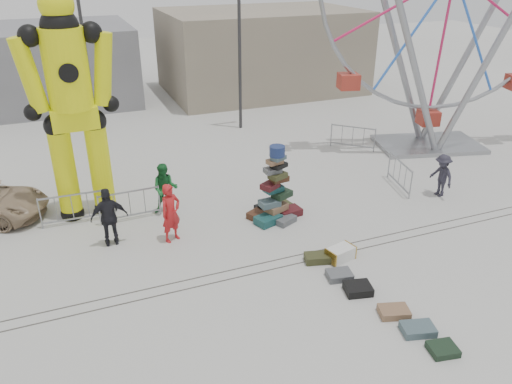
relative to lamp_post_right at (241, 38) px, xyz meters
name	(u,v)px	position (x,y,z in m)	size (l,w,h in m)	color
ground	(300,276)	(-3.09, -13.00, -4.48)	(90.00, 90.00, 0.00)	#9E9E99
track_line_near	(290,265)	(-3.09, -12.40, -4.48)	(40.00, 0.04, 0.01)	#47443F
track_line_far	(285,258)	(-3.09, -12.00, -4.48)	(40.00, 0.04, 0.01)	#47443F
building_right	(261,51)	(3.91, 7.00, -1.98)	(12.00, 8.00, 5.00)	gray
building_left	(45,65)	(-9.09, 9.00, -2.28)	(10.00, 8.00, 4.40)	gray
lamp_post_right	(241,38)	(0.00, 0.00, 0.00)	(1.41, 0.25, 8.00)	#2D2D30
lamp_post_left	(86,40)	(-7.00, 2.00, 0.00)	(1.41, 0.25, 8.00)	#2D2D30
suitcase_tower	(275,198)	(-2.34, -9.53, -3.76)	(1.93, 1.68, 2.59)	#194B4C
crash_test_dummy	(72,101)	(-8.21, -6.95, -0.49)	(3.00, 1.33, 7.58)	black
steamer_trunk	(340,254)	(-1.59, -12.65, -4.29)	(0.84, 0.48, 0.39)	silver
row_case_0	(318,258)	(-2.25, -12.52, -4.36)	(0.80, 0.46, 0.23)	#3A3D1E
row_case_1	(339,275)	(-2.10, -13.47, -4.38)	(0.68, 0.53, 0.19)	#595C60
row_case_2	(358,289)	(-1.96, -14.22, -4.37)	(0.70, 0.59, 0.23)	black
row_case_3	(394,312)	(-1.63, -15.34, -4.39)	(0.74, 0.52, 0.19)	#8C6547
row_case_4	(418,329)	(-1.48, -16.09, -4.38)	(0.78, 0.52, 0.20)	#475E65
row_case_5	(443,349)	(-1.37, -16.83, -4.40)	(0.63, 0.53, 0.17)	black
barricade_dummy_b	(72,209)	(-8.75, -7.48, -3.93)	(2.00, 0.10, 1.10)	gray
barricade_dummy_c	(130,205)	(-6.94, -7.92, -3.93)	(2.00, 0.10, 1.10)	gray
barricade_wheel_front	(399,174)	(3.03, -9.11, -3.93)	(2.00, 0.10, 1.10)	gray
barricade_wheel_back	(353,138)	(3.60, -4.83, -3.93)	(2.00, 0.10, 1.10)	gray
pedestrian_red	(171,213)	(-5.93, -9.73, -3.53)	(0.70, 0.46, 1.91)	#B4191C
pedestrian_green	(165,189)	(-5.69, -7.83, -3.58)	(0.88, 0.68, 1.80)	#186029
pedestrian_black	(109,217)	(-7.73, -9.29, -3.53)	(1.11, 0.46, 1.90)	black
pedestrian_grey	(442,175)	(4.03, -10.24, -3.67)	(1.04, 0.60, 1.62)	#23212D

